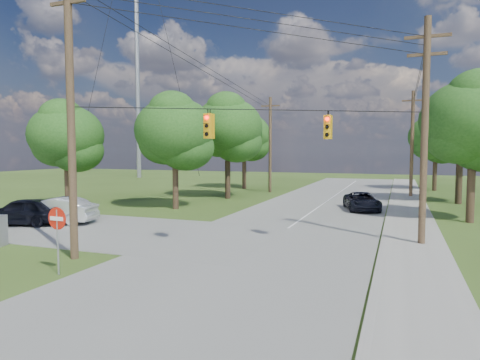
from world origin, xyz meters
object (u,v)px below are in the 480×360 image
at_px(pole_north_e, 412,143).
at_px(car_main_north, 362,201).
at_px(pole_ne, 425,128).
at_px(pole_north_w, 270,144).
at_px(car_cross_dark, 22,211).
at_px(do_not_enter_sign, 57,226).
at_px(car_cross_silver, 56,210).
at_px(pole_sw, 71,106).

relative_size(pole_north_e, car_main_north, 2.12).
distance_m(pole_ne, pole_north_w, 26.03).
relative_size(pole_north_w, car_main_north, 2.12).
xyz_separation_m(pole_north_w, car_cross_dark, (-8.02, -24.48, -4.28)).
height_order(pole_north_w, do_not_enter_sign, pole_north_w).
bearing_deg(do_not_enter_sign, car_main_north, 69.43).
distance_m(pole_north_e, car_cross_silver, 31.35).
height_order(pole_north_e, do_not_enter_sign, pole_north_e).
distance_m(pole_north_e, car_cross_dark, 33.14).
distance_m(pole_ne, do_not_enter_sign, 16.14).
xyz_separation_m(pole_ne, car_cross_silver, (-20.44, -1.38, -4.64)).
xyz_separation_m(pole_sw, pole_ne, (13.50, 7.60, -0.76)).
distance_m(car_main_north, do_not_enter_sign, 22.57).
bearing_deg(car_cross_dark, pole_ne, 76.66).
bearing_deg(do_not_enter_sign, car_cross_silver, 136.64).
bearing_deg(do_not_enter_sign, car_cross_dark, 145.45).
height_order(pole_sw, pole_north_e, pole_sw).
bearing_deg(car_cross_silver, pole_sw, 35.41).
relative_size(pole_sw, pole_ne, 1.14).
distance_m(pole_north_w, do_not_enter_sign, 31.86).
bearing_deg(car_cross_dark, pole_north_w, 142.07).
bearing_deg(car_cross_dark, pole_north_e, 118.36).
distance_m(pole_ne, car_cross_silver, 21.01).
relative_size(pole_sw, car_cross_dark, 2.51).
xyz_separation_m(pole_north_w, car_main_north, (10.30, -10.90, -4.45)).
distance_m(pole_north_e, do_not_enter_sign, 34.15).
distance_m(pole_sw, car_cross_silver, 10.77).
bearing_deg(pole_north_e, car_cross_dark, -131.84).
distance_m(pole_sw, do_not_enter_sign, 5.02).
relative_size(pole_north_e, car_cross_dark, 2.09).
relative_size(pole_ne, car_cross_silver, 2.17).
xyz_separation_m(car_cross_dark, car_cross_silver, (1.48, 1.10, -0.02)).
height_order(car_cross_dark, car_cross_silver, car_cross_dark).
bearing_deg(pole_ne, car_cross_silver, -176.14).
bearing_deg(pole_north_w, pole_sw, -89.23).
bearing_deg(car_cross_dark, do_not_enter_sign, 33.24).
distance_m(pole_ne, pole_north_e, 22.00).
bearing_deg(pole_north_w, car_cross_silver, -105.64).
distance_m(pole_north_w, car_cross_dark, 26.11).
relative_size(pole_north_e, pole_north_w, 1.00).
height_order(pole_ne, pole_north_w, pole_ne).
relative_size(pole_sw, car_cross_silver, 2.48).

